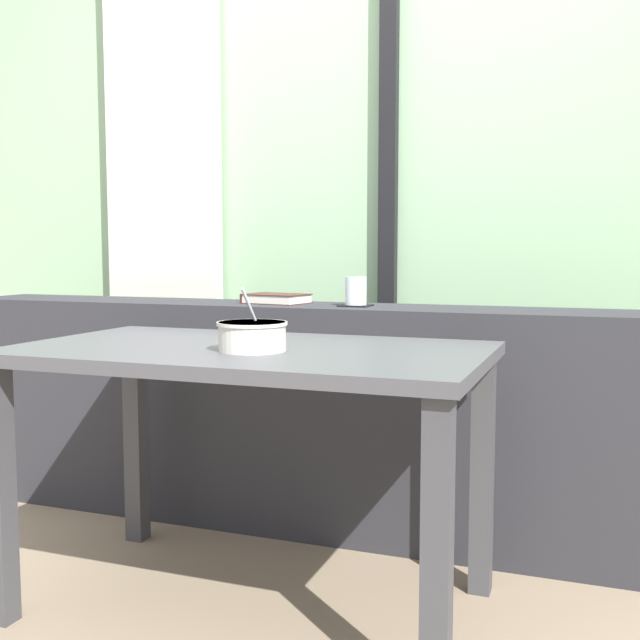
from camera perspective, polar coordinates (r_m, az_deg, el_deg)
ground at (r=2.33m, az=-5.35°, el=-19.45°), size 8.00×8.00×0.00m
outdoor_backdrop at (r=3.28m, az=3.91°, el=12.70°), size 4.80×0.08×2.80m
curtain_left_panel at (r=3.56m, az=-11.60°, el=9.59°), size 0.56×0.06×2.50m
window_divider_post at (r=3.18m, az=5.11°, el=11.12°), size 0.07×0.05×2.60m
dark_console_ledge at (r=2.69m, az=-0.28°, el=-7.24°), size 2.80×0.33×0.79m
breakfast_table at (r=2.06m, az=-5.22°, el=-4.85°), size 1.25×0.72×0.72m
coaster_square at (r=2.57m, az=2.67°, el=1.08°), size 0.10×0.10×0.00m
juice_glass at (r=2.57m, az=2.68°, el=2.09°), size 0.07×0.07×0.09m
closed_book at (r=2.71m, az=-3.30°, el=1.61°), size 0.24×0.19×0.03m
soup_bowl at (r=1.95m, az=-5.07°, el=-1.24°), size 0.18×0.18×0.16m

